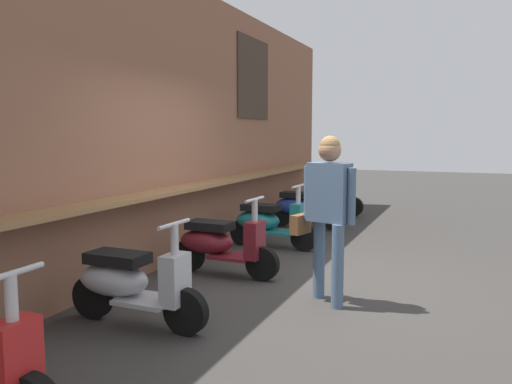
# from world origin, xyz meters

# --- Properties ---
(ground_plane) EXTENTS (37.77, 37.77, 0.00)m
(ground_plane) POSITION_xyz_m (0.00, 0.00, 0.00)
(ground_plane) COLOR #383533
(market_stall_facade) EXTENTS (13.49, 0.61, 3.71)m
(market_stall_facade) POSITION_xyz_m (-0.00, 2.02, 1.85)
(market_stall_facade) COLOR #8C5B44
(market_stall_facade) RESTS_ON ground_plane
(scooter_silver) EXTENTS (0.46, 1.40, 0.97)m
(scooter_silver) POSITION_xyz_m (-1.72, 1.08, 0.39)
(scooter_silver) COLOR #B2B5BA
(scooter_silver) RESTS_ON ground_plane
(scooter_maroon) EXTENTS (0.46, 1.40, 0.97)m
(scooter_maroon) POSITION_xyz_m (0.05, 1.08, 0.39)
(scooter_maroon) COLOR maroon
(scooter_maroon) RESTS_ON ground_plane
(scooter_teal) EXTENTS (0.47, 1.40, 0.97)m
(scooter_teal) POSITION_xyz_m (1.69, 1.08, 0.39)
(scooter_teal) COLOR #197075
(scooter_teal) RESTS_ON ground_plane
(scooter_blue) EXTENTS (0.46, 1.40, 0.97)m
(scooter_blue) POSITION_xyz_m (3.43, 1.08, 0.39)
(scooter_blue) COLOR #233D9E
(scooter_blue) RESTS_ON ground_plane
(scooter_yellow) EXTENTS (0.49, 1.40, 0.97)m
(scooter_yellow) POSITION_xyz_m (5.14, 1.08, 0.39)
(scooter_yellow) COLOR gold
(scooter_yellow) RESTS_ON ground_plane
(shopper_with_handbag) EXTENTS (0.38, 0.67, 1.69)m
(shopper_with_handbag) POSITION_xyz_m (-0.44, -0.38, 1.03)
(shopper_with_handbag) COLOR slate
(shopper_with_handbag) RESTS_ON ground_plane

